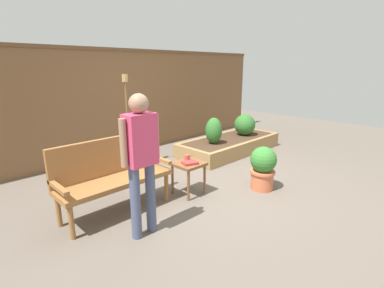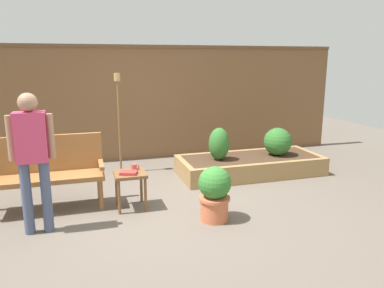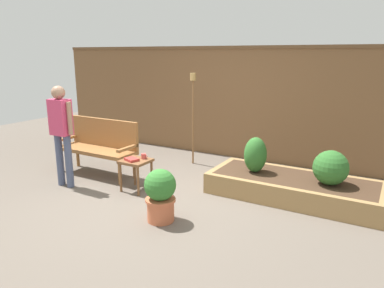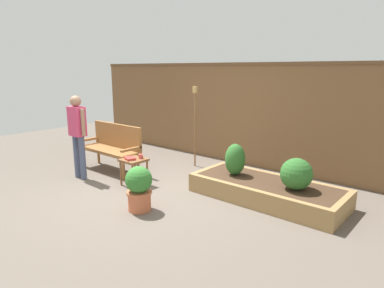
{
  "view_description": "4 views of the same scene",
  "coord_description": "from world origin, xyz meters",
  "px_view_note": "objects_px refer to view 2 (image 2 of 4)",
  "views": [
    {
      "loc": [
        -3.11,
        -2.66,
        1.82
      ],
      "look_at": [
        0.17,
        0.66,
        0.54
      ],
      "focal_mm": 26.85,
      "sensor_mm": 36.0,
      "label": 1
    },
    {
      "loc": [
        -0.96,
        -4.45,
        1.9
      ],
      "look_at": [
        0.63,
        0.83,
        0.64
      ],
      "focal_mm": 34.78,
      "sensor_mm": 36.0,
      "label": 2
    },
    {
      "loc": [
        2.92,
        -3.92,
        2.03
      ],
      "look_at": [
        0.02,
        1.08,
        0.57
      ],
      "focal_mm": 33.98,
      "sensor_mm": 36.0,
      "label": 3
    },
    {
      "loc": [
        4.09,
        -3.55,
        2.04
      ],
      "look_at": [
        0.21,
        1.01,
        0.69
      ],
      "focal_mm": 31.52,
      "sensor_mm": 36.0,
      "label": 4
    }
  ],
  "objects_px": {
    "garden_bench": "(45,167)",
    "book_on_table": "(129,173)",
    "potted_boxwood": "(215,192)",
    "side_table": "(130,179)",
    "shrub_near_bench": "(219,144)",
    "cup_on_table": "(134,167)",
    "tiki_torch": "(118,105)",
    "shrub_far_corner": "(278,142)",
    "person_by_bench": "(32,151)"
  },
  "relations": [
    {
      "from": "shrub_near_bench",
      "to": "tiki_torch",
      "type": "distance_m",
      "value": 1.78
    },
    {
      "from": "book_on_table",
      "to": "potted_boxwood",
      "type": "height_order",
      "value": "potted_boxwood"
    },
    {
      "from": "book_on_table",
      "to": "shrub_far_corner",
      "type": "distance_m",
      "value": 2.8
    },
    {
      "from": "garden_bench",
      "to": "shrub_near_bench",
      "type": "relative_size",
      "value": 2.72
    },
    {
      "from": "side_table",
      "to": "shrub_near_bench",
      "type": "height_order",
      "value": "shrub_near_bench"
    },
    {
      "from": "garden_bench",
      "to": "side_table",
      "type": "bearing_deg",
      "value": -17.78
    },
    {
      "from": "book_on_table",
      "to": "shrub_near_bench",
      "type": "bearing_deg",
      "value": 50.12
    },
    {
      "from": "cup_on_table",
      "to": "shrub_far_corner",
      "type": "height_order",
      "value": "shrub_far_corner"
    },
    {
      "from": "garden_bench",
      "to": "tiki_torch",
      "type": "relative_size",
      "value": 0.86
    },
    {
      "from": "side_table",
      "to": "shrub_near_bench",
      "type": "relative_size",
      "value": 0.91
    },
    {
      "from": "tiki_torch",
      "to": "garden_bench",
      "type": "bearing_deg",
      "value": -129.86
    },
    {
      "from": "side_table",
      "to": "person_by_bench",
      "type": "xyz_separation_m",
      "value": [
        -1.08,
        -0.41,
        0.54
      ]
    },
    {
      "from": "cup_on_table",
      "to": "shrub_near_bench",
      "type": "bearing_deg",
      "value": 27.39
    },
    {
      "from": "cup_on_table",
      "to": "potted_boxwood",
      "type": "relative_size",
      "value": 0.16
    },
    {
      "from": "side_table",
      "to": "potted_boxwood",
      "type": "relative_size",
      "value": 0.72
    },
    {
      "from": "person_by_bench",
      "to": "garden_bench",
      "type": "bearing_deg",
      "value": 86.51
    },
    {
      "from": "garden_bench",
      "to": "book_on_table",
      "type": "distance_m",
      "value": 1.08
    },
    {
      "from": "side_table",
      "to": "tiki_torch",
      "type": "relative_size",
      "value": 0.29
    },
    {
      "from": "book_on_table",
      "to": "shrub_near_bench",
      "type": "relative_size",
      "value": 0.39
    },
    {
      "from": "cup_on_table",
      "to": "person_by_bench",
      "type": "distance_m",
      "value": 1.33
    },
    {
      "from": "potted_boxwood",
      "to": "tiki_torch",
      "type": "bearing_deg",
      "value": 110.61
    },
    {
      "from": "garden_bench",
      "to": "shrub_near_bench",
      "type": "xyz_separation_m",
      "value": [
        2.58,
        0.54,
        0.02
      ]
    },
    {
      "from": "book_on_table",
      "to": "person_by_bench",
      "type": "xyz_separation_m",
      "value": [
        -1.05,
        -0.34,
        0.43
      ]
    },
    {
      "from": "potted_boxwood",
      "to": "cup_on_table",
      "type": "bearing_deg",
      "value": 137.31
    },
    {
      "from": "tiki_torch",
      "to": "person_by_bench",
      "type": "height_order",
      "value": "tiki_torch"
    },
    {
      "from": "book_on_table",
      "to": "potted_boxwood",
      "type": "distance_m",
      "value": 1.12
    },
    {
      "from": "cup_on_table",
      "to": "tiki_torch",
      "type": "height_order",
      "value": "tiki_torch"
    },
    {
      "from": "side_table",
      "to": "person_by_bench",
      "type": "distance_m",
      "value": 1.27
    },
    {
      "from": "side_table",
      "to": "cup_on_table",
      "type": "height_order",
      "value": "cup_on_table"
    },
    {
      "from": "potted_boxwood",
      "to": "shrub_near_bench",
      "type": "height_order",
      "value": "shrub_near_bench"
    },
    {
      "from": "tiki_torch",
      "to": "shrub_near_bench",
      "type": "bearing_deg",
      "value": -26.69
    },
    {
      "from": "cup_on_table",
      "to": "shrub_far_corner",
      "type": "xyz_separation_m",
      "value": [
        2.54,
        0.77,
        0.02
      ]
    },
    {
      "from": "garden_bench",
      "to": "side_table",
      "type": "distance_m",
      "value": 1.1
    },
    {
      "from": "garden_bench",
      "to": "book_on_table",
      "type": "xyz_separation_m",
      "value": [
        1.01,
        -0.39,
        -0.05
      ]
    },
    {
      "from": "garden_bench",
      "to": "shrub_near_bench",
      "type": "bearing_deg",
      "value": 11.81
    },
    {
      "from": "cup_on_table",
      "to": "tiki_torch",
      "type": "bearing_deg",
      "value": 90.91
    },
    {
      "from": "shrub_near_bench",
      "to": "person_by_bench",
      "type": "bearing_deg",
      "value": -154.07
    },
    {
      "from": "book_on_table",
      "to": "side_table",
      "type": "bearing_deg",
      "value": 86.69
    },
    {
      "from": "shrub_far_corner",
      "to": "tiki_torch",
      "type": "bearing_deg",
      "value": 163.6
    },
    {
      "from": "potted_boxwood",
      "to": "book_on_table",
      "type": "bearing_deg",
      "value": 147.09
    },
    {
      "from": "cup_on_table",
      "to": "potted_boxwood",
      "type": "xyz_separation_m",
      "value": [
        0.84,
        -0.77,
        -0.16
      ]
    },
    {
      "from": "garden_bench",
      "to": "shrub_near_bench",
      "type": "distance_m",
      "value": 2.64
    },
    {
      "from": "shrub_near_bench",
      "to": "tiki_torch",
      "type": "xyz_separation_m",
      "value": [
        -1.5,
        0.75,
        0.59
      ]
    },
    {
      "from": "potted_boxwood",
      "to": "person_by_bench",
      "type": "xyz_separation_m",
      "value": [
        -1.99,
        0.26,
        0.58
      ]
    },
    {
      "from": "cup_on_table",
      "to": "person_by_bench",
      "type": "relative_size",
      "value": 0.07
    },
    {
      "from": "shrub_near_bench",
      "to": "side_table",
      "type": "bearing_deg",
      "value": -150.64
    },
    {
      "from": "side_table",
      "to": "potted_boxwood",
      "type": "distance_m",
      "value": 1.13
    },
    {
      "from": "tiki_torch",
      "to": "person_by_bench",
      "type": "bearing_deg",
      "value": -118.99
    },
    {
      "from": "side_table",
      "to": "cup_on_table",
      "type": "bearing_deg",
      "value": 55.79
    },
    {
      "from": "cup_on_table",
      "to": "tiki_torch",
      "type": "relative_size",
      "value": 0.06
    }
  ]
}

